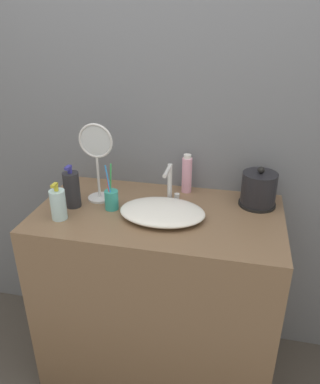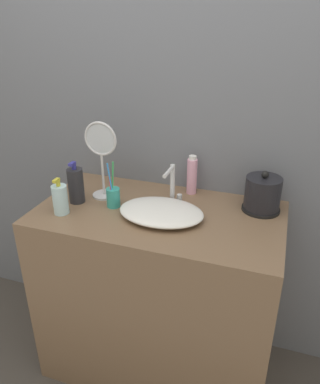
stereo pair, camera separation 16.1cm
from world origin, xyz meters
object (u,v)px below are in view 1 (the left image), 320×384
(electric_kettle, at_px, (259,190))
(lotion_bottle, at_px, (72,189))
(shampoo_bottle, at_px, (58,204))
(vanity_mirror, at_px, (97,157))
(faucet, at_px, (170,182))
(mouthwash_bottle, at_px, (187,174))
(toothbrush_cup, at_px, (111,199))

(electric_kettle, bearing_deg, lotion_bottle, -166.85)
(lotion_bottle, height_order, shampoo_bottle, lotion_bottle)
(shampoo_bottle, distance_m, vanity_mirror, 0.28)
(faucet, height_order, mouthwash_bottle, mouthwash_bottle)
(shampoo_bottle, bearing_deg, mouthwash_bottle, 38.26)
(faucet, height_order, electric_kettle, electric_kettle)
(faucet, xyz_separation_m, shampoo_bottle, (-0.43, -0.25, -0.03))
(electric_kettle, distance_m, mouthwash_bottle, 0.35)
(mouthwash_bottle, bearing_deg, toothbrush_cup, -139.81)
(faucet, xyz_separation_m, electric_kettle, (0.40, 0.06, -0.03))
(faucet, height_order, vanity_mirror, vanity_mirror)
(electric_kettle, relative_size, vanity_mirror, 0.51)
(electric_kettle, xyz_separation_m, toothbrush_cup, (-0.64, -0.18, -0.02))
(mouthwash_bottle, xyz_separation_m, vanity_mirror, (-0.39, -0.17, 0.12))
(electric_kettle, height_order, shampoo_bottle, electric_kettle)
(toothbrush_cup, relative_size, vanity_mirror, 0.58)
(vanity_mirror, bearing_deg, shampoo_bottle, -114.79)
(mouthwash_bottle, bearing_deg, lotion_bottle, -151.14)
(electric_kettle, bearing_deg, shampoo_bottle, -159.34)
(toothbrush_cup, relative_size, shampoo_bottle, 1.27)
(toothbrush_cup, relative_size, lotion_bottle, 1.07)
(toothbrush_cup, bearing_deg, vanity_mirror, 136.70)
(electric_kettle, xyz_separation_m, shampoo_bottle, (-0.83, -0.31, -0.01))
(mouthwash_bottle, distance_m, vanity_mirror, 0.44)
(toothbrush_cup, distance_m, vanity_mirror, 0.20)
(shampoo_bottle, xyz_separation_m, vanity_mirror, (0.10, 0.22, 0.14))
(faucet, distance_m, toothbrush_cup, 0.28)
(shampoo_bottle, bearing_deg, electric_kettle, 20.66)
(toothbrush_cup, distance_m, lotion_bottle, 0.18)
(shampoo_bottle, xyz_separation_m, mouthwash_bottle, (0.49, 0.39, 0.02))
(electric_kettle, bearing_deg, toothbrush_cup, -164.27)
(electric_kettle, xyz_separation_m, mouthwash_bottle, (-0.34, 0.07, 0.02))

